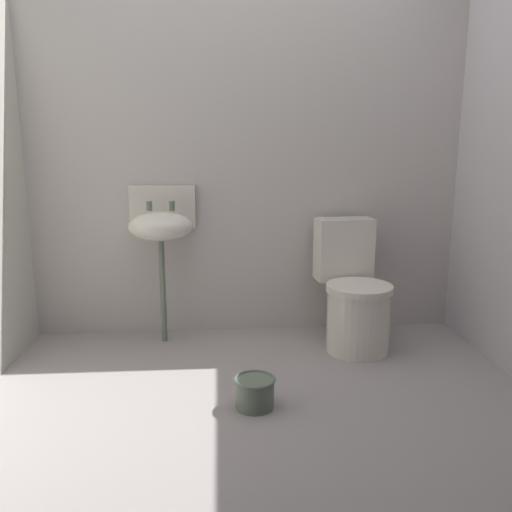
{
  "coord_description": "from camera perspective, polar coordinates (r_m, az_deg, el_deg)",
  "views": [
    {
      "loc": [
        -0.18,
        -2.27,
        1.26
      ],
      "look_at": [
        0.0,
        0.29,
        0.7
      ],
      "focal_mm": 36.64,
      "sensor_mm": 36.0,
      "label": 1
    }
  ],
  "objects": [
    {
      "name": "toilet_near_wall",
      "position": [
        3.31,
        10.61,
        -4.36
      ],
      "size": [
        0.44,
        0.63,
        0.78
      ],
      "rotation": [
        0.0,
        0.0,
        3.25
      ],
      "color": "silver",
      "rests_on": "ground"
    },
    {
      "name": "sink",
      "position": [
        3.31,
        -10.35,
        3.36
      ],
      "size": [
        0.42,
        0.35,
        0.99
      ],
      "color": "#5D6A58",
      "rests_on": "ground"
    },
    {
      "name": "wall_back",
      "position": [
        3.47,
        -1.08,
        9.92
      ],
      "size": [
        3.2,
        0.1,
        2.23
      ],
      "primitive_type": "cube",
      "color": "#BBB3AE",
      "rests_on": "ground"
    },
    {
      "name": "bucket",
      "position": [
        2.61,
        -0.14,
        -14.58
      ],
      "size": [
        0.2,
        0.2,
        0.15
      ],
      "color": "#5D6A58",
      "rests_on": "ground"
    },
    {
      "name": "ground_plane",
      "position": [
        2.62,
        0.47,
        -17.41
      ],
      "size": [
        3.2,
        2.69,
        0.08
      ],
      "primitive_type": "cube",
      "color": "gray"
    }
  ]
}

